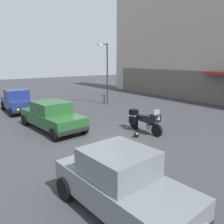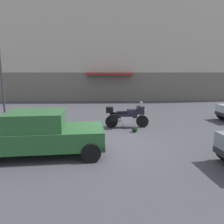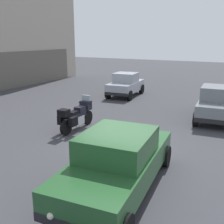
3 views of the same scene
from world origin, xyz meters
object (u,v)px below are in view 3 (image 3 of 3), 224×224
car_hatchback_near (218,103)px  car_compact_side (126,85)px  helmet (99,127)px  car_sedan_far (118,161)px  motorcycle (77,116)px

car_hatchback_near → car_compact_side: size_ratio=1.11×
helmet → car_hatchback_near: car_hatchback_near is taller
car_sedan_far → helmet: bearing=-148.2°
helmet → car_hatchback_near: size_ratio=0.07×
car_compact_side → helmet: bearing=-168.0°
helmet → car_sedan_far: car_sedan_far is taller
car_sedan_far → car_hatchback_near: bearing=165.1°
motorcycle → helmet: bearing=-70.2°
car_hatchback_near → car_compact_side: (3.02, 6.30, -0.04)m
car_hatchback_near → car_compact_side: car_hatchback_near is taller
motorcycle → car_compact_side: car_compact_side is taller
motorcycle → car_sedan_far: size_ratio=0.48×
motorcycle → helmet: motorcycle is taller
motorcycle → car_sedan_far: bearing=-133.5°
car_hatchback_near → car_sedan_far: car_hatchback_near is taller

